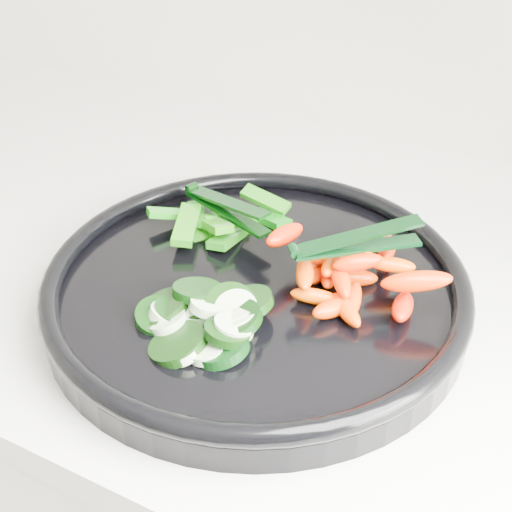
% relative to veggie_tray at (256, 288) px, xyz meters
% --- Properties ---
extents(veggie_tray, '(0.48, 0.48, 0.04)m').
position_rel_veggie_tray_xyz_m(veggie_tray, '(0.00, 0.00, 0.00)').
color(veggie_tray, black).
rests_on(veggie_tray, counter).
extents(cucumber_pile, '(0.13, 0.12, 0.04)m').
position_rel_veggie_tray_xyz_m(cucumber_pile, '(-0.01, -0.07, 0.01)').
color(cucumber_pile, black).
rests_on(cucumber_pile, veggie_tray).
extents(carrot_pile, '(0.17, 0.15, 0.06)m').
position_rel_veggie_tray_xyz_m(carrot_pile, '(0.08, 0.03, 0.02)').
color(carrot_pile, red).
rests_on(carrot_pile, veggie_tray).
extents(pepper_pile, '(0.13, 0.12, 0.04)m').
position_rel_veggie_tray_xyz_m(pepper_pile, '(-0.07, 0.06, 0.01)').
color(pepper_pile, '#0A7011').
rests_on(pepper_pile, veggie_tray).
extents(tong_carrot, '(0.10, 0.08, 0.02)m').
position_rel_veggie_tray_xyz_m(tong_carrot, '(0.08, 0.03, 0.05)').
color(tong_carrot, black).
rests_on(tong_carrot, carrot_pile).
extents(tong_pepper, '(0.11, 0.05, 0.02)m').
position_rel_veggie_tray_xyz_m(tong_pepper, '(-0.07, 0.07, 0.03)').
color(tong_pepper, black).
rests_on(tong_pepper, pepper_pile).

